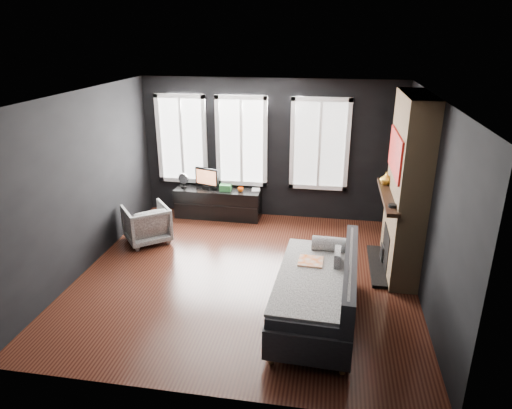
% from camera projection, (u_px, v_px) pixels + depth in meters
% --- Properties ---
extents(floor, '(5.00, 5.00, 0.00)m').
position_uv_depth(floor, '(246.00, 275.00, 6.98)').
color(floor, black).
rests_on(floor, ground).
extents(ceiling, '(5.00, 5.00, 0.00)m').
position_uv_depth(ceiling, '(245.00, 95.00, 6.02)').
color(ceiling, white).
rests_on(ceiling, ground).
extents(wall_back, '(5.00, 0.02, 2.70)m').
position_uv_depth(wall_back, '(270.00, 150.00, 8.80)').
color(wall_back, black).
rests_on(wall_back, ground).
extents(wall_left, '(0.02, 5.00, 2.70)m').
position_uv_depth(wall_left, '(83.00, 183.00, 6.89)').
color(wall_left, black).
rests_on(wall_left, ground).
extents(wall_right, '(0.02, 5.00, 2.70)m').
position_uv_depth(wall_right, '(429.00, 202.00, 6.11)').
color(wall_right, black).
rests_on(wall_right, ground).
extents(windows, '(4.00, 0.16, 1.76)m').
position_uv_depth(windows, '(246.00, 95.00, 8.47)').
color(windows, white).
rests_on(windows, wall_back).
extents(fireplace, '(0.70, 1.62, 2.70)m').
position_uv_depth(fireplace, '(407.00, 187.00, 6.69)').
color(fireplace, '#93724C').
rests_on(fireplace, floor).
extents(sofa, '(1.17, 2.19, 0.92)m').
position_uv_depth(sofa, '(316.00, 287.00, 5.77)').
color(sofa, '#242426').
rests_on(sofa, floor).
extents(stripe_pillow, '(0.09, 0.34, 0.34)m').
position_uv_depth(stripe_pillow, '(337.00, 262.00, 5.98)').
color(stripe_pillow, gray).
rests_on(stripe_pillow, sofa).
extents(armchair, '(0.97, 0.96, 0.73)m').
position_uv_depth(armchair, '(146.00, 222.00, 7.98)').
color(armchair, silver).
rests_on(armchair, floor).
extents(media_console, '(1.70, 0.55, 0.58)m').
position_uv_depth(media_console, '(218.00, 203.00, 9.09)').
color(media_console, black).
rests_on(media_console, floor).
extents(monitor, '(0.53, 0.27, 0.47)m').
position_uv_depth(monitor, '(207.00, 177.00, 8.95)').
color(monitor, black).
rests_on(monitor, media_console).
extents(desk_fan, '(0.25, 0.25, 0.30)m').
position_uv_depth(desk_fan, '(184.00, 180.00, 9.03)').
color(desk_fan, '#A2A2A2').
rests_on(desk_fan, media_console).
extents(mug, '(0.11, 0.09, 0.11)m').
position_uv_depth(mug, '(241.00, 189.00, 8.83)').
color(mug, '#F55C0C').
rests_on(mug, media_console).
extents(book, '(0.16, 0.03, 0.21)m').
position_uv_depth(book, '(252.00, 185.00, 8.89)').
color(book, tan).
rests_on(book, media_console).
extents(storage_box, '(0.23, 0.15, 0.12)m').
position_uv_depth(storage_box, '(226.00, 188.00, 8.88)').
color(storage_box, '#296D31').
rests_on(storage_box, media_console).
extents(mantel_vase, '(0.24, 0.25, 0.20)m').
position_uv_depth(mantel_vase, '(386.00, 179.00, 7.15)').
color(mantel_vase, gold).
rests_on(mantel_vase, fireplace).
extents(mantel_clock, '(0.13, 0.13, 0.04)m').
position_uv_depth(mantel_clock, '(393.00, 206.00, 6.26)').
color(mantel_clock, black).
rests_on(mantel_clock, fireplace).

